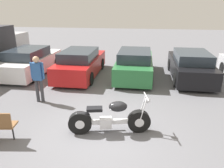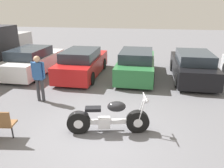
{
  "view_description": "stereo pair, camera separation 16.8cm",
  "coord_description": "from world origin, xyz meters",
  "px_view_note": "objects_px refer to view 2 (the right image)",
  "views": [
    {
      "loc": [
        1.16,
        -5.25,
        3.47
      ],
      "look_at": [
        0.08,
        1.91,
        0.85
      ],
      "focal_mm": 35.0,
      "sensor_mm": 36.0,
      "label": 1
    },
    {
      "loc": [
        1.32,
        -5.23,
        3.47
      ],
      "look_at": [
        0.08,
        1.91,
        0.85
      ],
      "focal_mm": 35.0,
      "sensor_mm": 36.0,
      "label": 2
    }
  ],
  "objects_px": {
    "parked_car_red": "(82,64)",
    "parked_car_green": "(136,64)",
    "parked_car_white": "(33,61)",
    "motorcycle": "(108,119)",
    "person_standing": "(39,75)",
    "parked_car_black": "(192,66)"
  },
  "relations": [
    {
      "from": "parked_car_red",
      "to": "parked_car_green",
      "type": "bearing_deg",
      "value": 6.48
    },
    {
      "from": "person_standing",
      "to": "parked_car_white",
      "type": "bearing_deg",
      "value": 122.21
    },
    {
      "from": "parked_car_white",
      "to": "parked_car_red",
      "type": "bearing_deg",
      "value": 0.2
    },
    {
      "from": "motorcycle",
      "to": "parked_car_white",
      "type": "height_order",
      "value": "parked_car_white"
    },
    {
      "from": "motorcycle",
      "to": "parked_car_red",
      "type": "height_order",
      "value": "parked_car_red"
    },
    {
      "from": "parked_car_red",
      "to": "parked_car_green",
      "type": "distance_m",
      "value": 2.76
    },
    {
      "from": "parked_car_red",
      "to": "parked_car_black",
      "type": "relative_size",
      "value": 1.0
    },
    {
      "from": "parked_car_green",
      "to": "parked_car_black",
      "type": "xyz_separation_m",
      "value": [
        2.74,
        0.07,
        0.0
      ]
    },
    {
      "from": "parked_car_green",
      "to": "person_standing",
      "type": "bearing_deg",
      "value": -132.42
    },
    {
      "from": "motorcycle",
      "to": "person_standing",
      "type": "distance_m",
      "value": 3.45
    },
    {
      "from": "motorcycle",
      "to": "parked_car_red",
      "type": "bearing_deg",
      "value": 114.32
    },
    {
      "from": "parked_car_red",
      "to": "person_standing",
      "type": "bearing_deg",
      "value": -100.48
    },
    {
      "from": "parked_car_black",
      "to": "parked_car_red",
      "type": "bearing_deg",
      "value": -176.04
    },
    {
      "from": "motorcycle",
      "to": "parked_car_black",
      "type": "relative_size",
      "value": 0.54
    },
    {
      "from": "motorcycle",
      "to": "parked_car_green",
      "type": "relative_size",
      "value": 0.54
    },
    {
      "from": "parked_car_white",
      "to": "parked_car_green",
      "type": "relative_size",
      "value": 1.0
    },
    {
      "from": "parked_car_white",
      "to": "person_standing",
      "type": "xyz_separation_m",
      "value": [
        2.12,
        -3.36,
        0.41
      ]
    },
    {
      "from": "motorcycle",
      "to": "parked_car_white",
      "type": "relative_size",
      "value": 0.54
    },
    {
      "from": "parked_car_black",
      "to": "parked_car_white",
      "type": "bearing_deg",
      "value": -177.29
    },
    {
      "from": "parked_car_green",
      "to": "parked_car_black",
      "type": "relative_size",
      "value": 1.0
    },
    {
      "from": "motorcycle",
      "to": "parked_car_green",
      "type": "xyz_separation_m",
      "value": [
        0.44,
        5.4,
        0.21
      ]
    },
    {
      "from": "parked_car_red",
      "to": "parked_car_green",
      "type": "xyz_separation_m",
      "value": [
        2.74,
        0.31,
        0.0
      ]
    }
  ]
}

